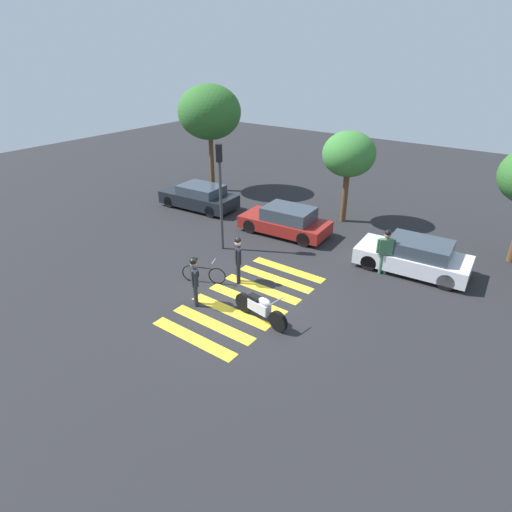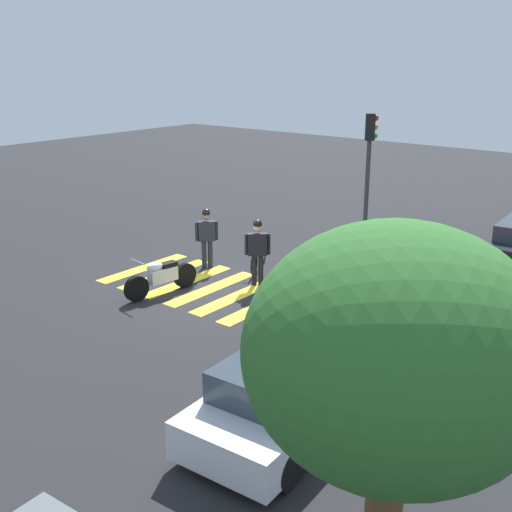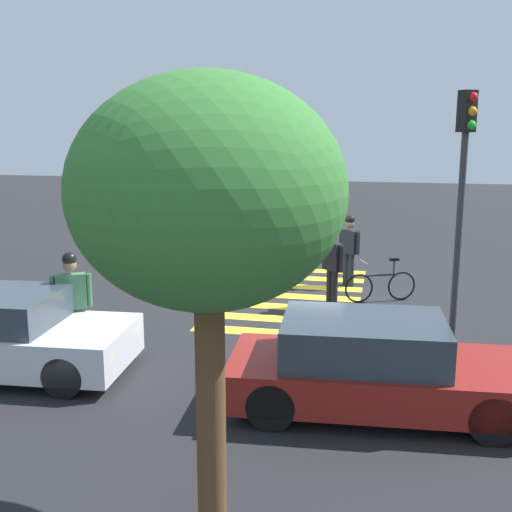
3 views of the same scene
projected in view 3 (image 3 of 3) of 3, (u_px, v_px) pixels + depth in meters
name	position (u px, v px, depth m)	size (l,w,h in m)	color
ground_plane	(292.00, 296.00, 14.84)	(60.00, 60.00, 0.00)	#232326
police_motorcycle	(253.00, 268.00, 15.67)	(2.18, 0.63, 1.06)	black
leaning_bicycle	(381.00, 285.00, 14.34)	(1.56, 0.75, 0.99)	black
officer_on_foot	(349.00, 245.00, 15.60)	(0.54, 0.46, 1.78)	#1E232D
officer_by_motorcycle	(333.00, 260.00, 13.66)	(0.49, 0.53, 1.84)	black
pedestrian_bystander	(72.00, 296.00, 10.85)	(0.61, 0.42, 1.85)	#3F724C
crosswalk_stripes	(292.00, 296.00, 14.84)	(3.15, 5.85, 0.01)	yellow
car_maroon_wagon	(373.00, 367.00, 8.87)	(4.26, 2.07, 1.33)	black
traffic_light_pole	(463.00, 180.00, 10.95)	(0.33, 0.35, 4.53)	#38383D
street_tree_mid	(207.00, 195.00, 5.67)	(2.51, 2.51, 4.45)	brown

